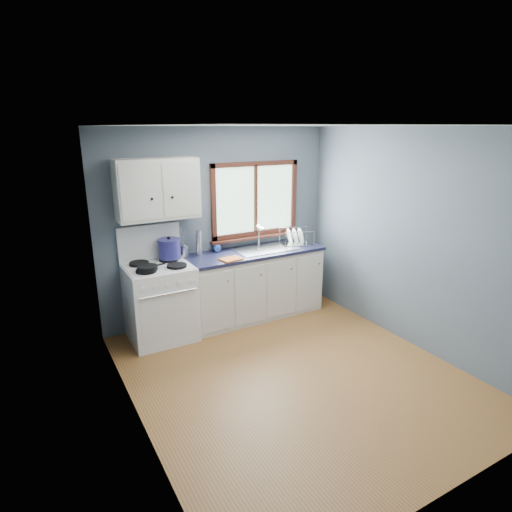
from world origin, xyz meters
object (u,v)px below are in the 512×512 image
utensil_crock (184,250)px  base_cabinets (254,287)px  skillet (148,268)px  gas_range (160,300)px  stockpot (169,248)px  thermos (199,243)px  sink (266,253)px  dish_rack (296,240)px

utensil_crock → base_cabinets: bearing=-13.6°
skillet → gas_range: bearing=31.5°
stockpot → thermos: thermos is taller
base_cabinets → sink: (0.18, -0.00, 0.45)m
skillet → utensil_crock: (0.58, 0.41, 0.02)m
base_cabinets → skillet: size_ratio=5.15×
skillet → thermos: (0.76, 0.36, 0.10)m
thermos → skillet: bearing=-154.8°
base_cabinets → thermos: thermos is taller
base_cabinets → dish_rack: 0.89m
utensil_crock → thermos: bearing=-15.5°
thermos → dish_rack: (1.39, -0.14, -0.10)m
gas_range → base_cabinets: 1.31m
stockpot → base_cabinets: bearing=-6.0°
gas_range → sink: (1.49, 0.02, 0.37)m
base_cabinets → stockpot: stockpot is taller
gas_range → sink: size_ratio=1.62×
skillet → utensil_crock: bearing=19.8°
sink → dish_rack: size_ratio=1.68×
utensil_crock → stockpot: bearing=-156.4°
base_cabinets → stockpot: size_ratio=5.13×
gas_range → sink: gas_range is taller
base_cabinets → stockpot: (-1.11, 0.12, 0.67)m
skillet → stockpot: 0.48m
utensil_crock → dish_rack: bearing=-7.0°
base_cabinets → utensil_crock: bearing=166.4°
stockpot → dish_rack: size_ratio=0.72×
stockpot → dish_rack: 1.80m
sink → skillet: (-1.65, -0.19, 0.12)m
dish_rack → skillet: bearing=-157.7°
skillet → thermos: size_ratio=1.11×
base_cabinets → thermos: 0.99m
utensil_crock → thermos: 0.20m
stockpot → thermos: 0.40m
skillet → base_cabinets: bearing=-7.8°
dish_rack → utensil_crock: bearing=-170.3°
skillet → stockpot: bearing=25.6°
gas_range → stockpot: size_ratio=3.77×
stockpot → thermos: (0.40, 0.05, 0.00)m
gas_range → stockpot: bearing=34.9°
skillet → sink: bearing=-8.6°
stockpot → thermos: bearing=6.7°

